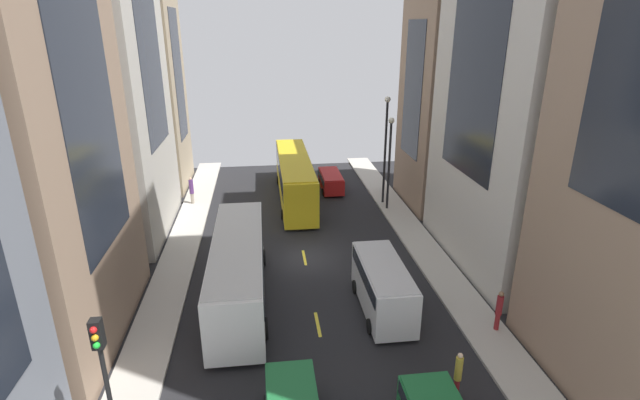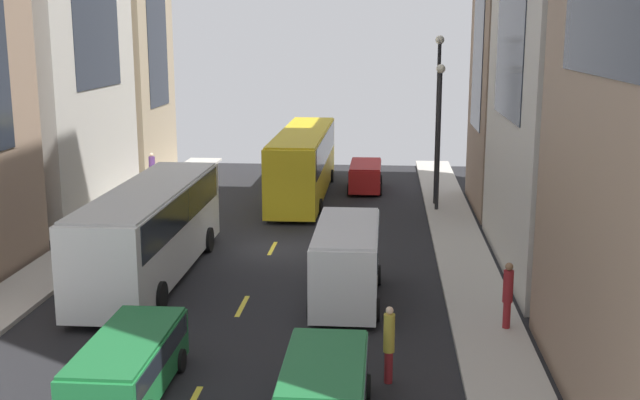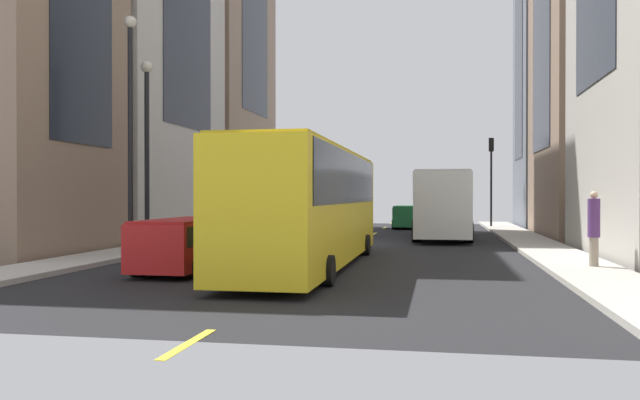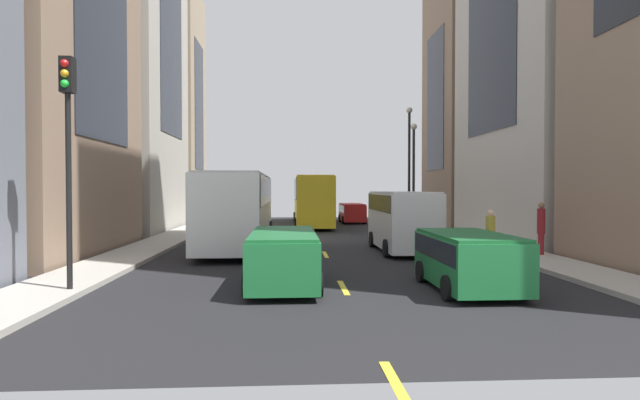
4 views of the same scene
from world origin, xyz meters
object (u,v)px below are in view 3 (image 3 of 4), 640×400
car_green_0 (338,214)px  streetcar_yellow (312,198)px  delivery_van_white (314,207)px  car_green_2 (408,215)px  pedestrian_crossing_near (594,226)px  pedestrian_waiting_curb (311,212)px  car_red_1 (186,241)px  city_bus_white (442,199)px  pedestrian_crossing_mid (244,211)px  traffic_light_near_corner (491,165)px

car_green_0 → streetcar_yellow: bearing=97.0°
car_green_0 → delivery_van_white: bearing=89.4°
car_green_2 → pedestrian_crossing_near: 24.69m
pedestrian_waiting_curb → car_red_1: bearing=-158.8°
car_green_2 → pedestrian_waiting_curb: pedestrian_waiting_curb is taller
city_bus_white → pedestrian_crossing_mid: (12.08, -4.42, -0.76)m
pedestrian_waiting_curb → traffic_light_near_corner: size_ratio=0.35×
traffic_light_near_corner → car_red_1: bearing=68.6°
traffic_light_near_corner → delivery_van_white: bearing=38.6°
pedestrian_crossing_near → pedestrian_crossing_mid: pedestrian_crossing_near is taller
delivery_van_white → city_bus_white: bearing=164.5°
streetcar_yellow → pedestrian_crossing_mid: (8.07, -19.11, -0.88)m
delivery_van_white → pedestrian_waiting_curb: 6.35m
streetcar_yellow → pedestrian_crossing_near: size_ratio=6.13×
delivery_van_white → car_green_2: bearing=-123.9°
car_red_1 → streetcar_yellow: bearing=-148.9°
car_green_0 → pedestrian_crossing_mid: 7.76m
traffic_light_near_corner → car_green_0: bearing=-0.1°
car_green_2 → pedestrian_crossing_mid: bearing=26.8°
city_bus_white → car_green_0: city_bus_white is taller
streetcar_yellow → pedestrian_crossing_mid: 20.77m
car_red_1 → pedestrian_crossing_mid: size_ratio=2.18×
car_green_0 → car_green_2: 5.00m
delivery_van_white → traffic_light_near_corner: bearing=-141.4°
delivery_van_white → pedestrian_waiting_curb: delivery_van_white is taller
car_red_1 → pedestrian_crossing_near: pedestrian_crossing_near is taller
car_red_1 → pedestrian_crossing_mid: bearing=-77.2°
pedestrian_crossing_near → traffic_light_near_corner: (0.98, -24.74, 2.93)m
car_red_1 → pedestrian_waiting_curb: 24.88m
pedestrian_crossing_near → pedestrian_waiting_curb: 25.96m
car_red_1 → pedestrian_waiting_curb: (1.26, -24.84, 0.21)m
car_green_0 → car_green_2: size_ratio=0.84×
streetcar_yellow → pedestrian_waiting_curb: bearing=-78.7°
delivery_van_white → pedestrian_crossing_mid: size_ratio=2.85×
car_green_0 → car_red_1: size_ratio=0.91×
car_red_1 → delivery_van_white: bearing=-90.4°
car_green_0 → pedestrian_crossing_mid: size_ratio=1.98×
traffic_light_near_corner → pedestrian_crossing_near: bearing=92.3°
traffic_light_near_corner → pedestrian_waiting_curb: bearing=10.4°
pedestrian_crossing_near → pedestrian_crossing_mid: (16.32, -18.83, -0.06)m
pedestrian_crossing_near → pedestrian_crossing_mid: 24.92m
pedestrian_crossing_near → delivery_van_white: bearing=132.6°
car_green_2 → traffic_light_near_corner: (-5.43, -0.91, 3.34)m
city_bus_white → pedestrian_crossing_near: bearing=106.4°
car_green_0 → car_green_2: car_green_0 is taller
streetcar_yellow → delivery_van_white: size_ratio=2.31×
delivery_van_white → car_green_0: bearing=-90.6°
pedestrian_crossing_mid → city_bus_white: bearing=-162.6°
car_green_0 → traffic_light_near_corner: size_ratio=0.68×
delivery_van_white → car_red_1: delivery_van_white is taller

